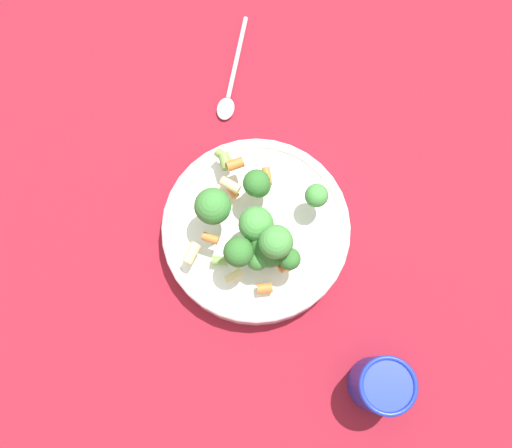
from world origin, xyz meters
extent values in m
plane|color=maroon|center=(0.00, 0.00, 0.00)|extent=(3.00, 3.00, 0.00)
cylinder|color=white|center=(0.00, 0.00, 0.02)|extent=(0.26, 0.26, 0.04)
torus|color=white|center=(0.00, 0.00, 0.04)|extent=(0.26, 0.26, 0.01)
cylinder|color=#8CB766|center=(-0.04, 0.01, 0.05)|extent=(0.02, 0.02, 0.01)
sphere|color=#33722D|center=(-0.04, 0.01, 0.08)|extent=(0.05, 0.05, 0.05)
cylinder|color=#8CB766|center=(0.04, -0.03, 0.08)|extent=(0.01, 0.01, 0.02)
sphere|color=#33722D|center=(0.04, -0.03, 0.10)|extent=(0.04, 0.04, 0.04)
cylinder|color=#8CB766|center=(-0.01, 0.01, 0.07)|extent=(0.02, 0.02, 0.02)
sphere|color=#479342|center=(-0.01, 0.01, 0.10)|extent=(0.04, 0.04, 0.04)
cylinder|color=#8CB766|center=(-0.07, -0.01, 0.07)|extent=(0.01, 0.01, 0.01)
sphere|color=#33722D|center=(-0.07, -0.01, 0.09)|extent=(0.03, 0.03, 0.03)
cylinder|color=#8CB766|center=(0.04, 0.04, 0.07)|extent=(0.02, 0.02, 0.02)
sphere|color=#3D8438|center=(0.04, 0.04, 0.10)|extent=(0.05, 0.05, 0.05)
cylinder|color=#8CB766|center=(-0.04, 0.03, 0.06)|extent=(0.01, 0.01, 0.01)
sphere|color=#3D8438|center=(-0.04, 0.03, 0.08)|extent=(0.03, 0.03, 0.03)
cylinder|color=#8CB766|center=(-0.04, 0.01, 0.06)|extent=(0.02, 0.02, 0.02)
sphere|color=#33722D|center=(-0.04, 0.01, 0.08)|extent=(0.05, 0.05, 0.05)
cylinder|color=#8CB766|center=(-0.02, -0.08, 0.07)|extent=(0.01, 0.01, 0.01)
sphere|color=#479342|center=(-0.02, -0.08, 0.09)|extent=(0.03, 0.03, 0.03)
cylinder|color=#8CB766|center=(-0.03, 0.04, 0.09)|extent=(0.01, 0.01, 0.01)
sphere|color=#33722D|center=(-0.03, 0.04, 0.11)|extent=(0.04, 0.04, 0.04)
cylinder|color=#8CB766|center=(0.04, -0.03, 0.06)|extent=(0.01, 0.01, 0.01)
sphere|color=#33722D|center=(0.04, -0.03, 0.08)|extent=(0.03, 0.03, 0.03)
cylinder|color=#8CB766|center=(-0.04, 0.00, 0.09)|extent=(0.02, 0.02, 0.02)
sphere|color=#479342|center=(-0.04, 0.00, 0.12)|extent=(0.04, 0.04, 0.04)
cylinder|color=orange|center=(0.06, 0.00, 0.05)|extent=(0.03, 0.01, 0.01)
cylinder|color=orange|center=(-0.08, 0.04, 0.05)|extent=(0.02, 0.02, 0.01)
cylinder|color=beige|center=(0.01, 0.09, 0.07)|extent=(0.03, 0.03, 0.01)
cylinder|color=beige|center=(-0.04, 0.06, 0.06)|extent=(0.01, 0.02, 0.01)
cylinder|color=orange|center=(0.05, -0.05, 0.05)|extent=(0.03, 0.02, 0.01)
cylinder|color=#729E4C|center=(-0.01, 0.07, 0.05)|extent=(0.02, 0.02, 0.01)
cylinder|color=#729E4C|center=(0.10, -0.01, 0.07)|extent=(0.03, 0.02, 0.01)
cylinder|color=beige|center=(-0.01, 0.00, 0.09)|extent=(0.03, 0.02, 0.01)
cylinder|color=orange|center=(0.08, -0.02, 0.08)|extent=(0.02, 0.02, 0.01)
cylinder|color=#729E4C|center=(0.09, -0.01, 0.07)|extent=(0.02, 0.02, 0.01)
cylinder|color=orange|center=(0.01, 0.06, 0.08)|extent=(0.02, 0.02, 0.01)
cylinder|color=beige|center=(0.06, 0.00, 0.07)|extent=(0.03, 0.02, 0.01)
cylinder|color=orange|center=(-0.07, -0.01, 0.06)|extent=(0.01, 0.03, 0.01)
cylinder|color=#192DAD|center=(-0.26, -0.02, 0.05)|extent=(0.07, 0.07, 0.09)
torus|color=#192DAD|center=(-0.26, -0.02, 0.09)|extent=(0.07, 0.07, 0.01)
cylinder|color=silver|center=(0.24, -0.13, 0.01)|extent=(0.10, 0.10, 0.01)
ellipsoid|color=silver|center=(0.18, -0.07, 0.01)|extent=(0.04, 0.04, 0.01)
camera|label=1|loc=(-0.15, 0.10, 0.83)|focal=42.00mm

